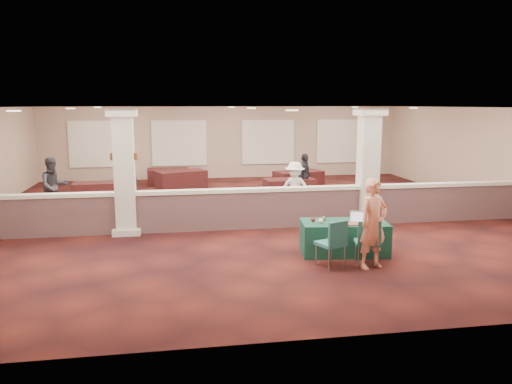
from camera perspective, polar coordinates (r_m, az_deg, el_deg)
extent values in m
plane|color=#481712|center=(14.95, -0.49, -2.75)|extent=(16.00, 16.00, 0.00)
cube|color=gray|center=(22.59, -3.65, 5.67)|extent=(16.00, 0.04, 3.20)
cube|color=gray|center=(7.00, 9.70, -4.20)|extent=(16.00, 0.04, 3.20)
cube|color=gray|center=(17.77, 25.98, 3.50)|extent=(0.04, 16.00, 3.20)
cube|color=white|center=(14.58, -0.51, 9.61)|extent=(16.00, 16.00, 0.02)
cube|color=#53383D|center=(13.40, 0.50, -2.06)|extent=(15.60, 0.20, 1.00)
cube|color=beige|center=(13.30, 0.51, 0.26)|extent=(15.60, 0.28, 0.10)
cube|color=beige|center=(13.08, -14.79, 2.20)|extent=(0.50, 0.50, 3.20)
cube|color=beige|center=(13.36, -14.50, -4.27)|extent=(0.70, 0.70, 0.16)
cube|color=beige|center=(12.97, -15.08, 8.78)|extent=(0.72, 0.72, 0.20)
cube|color=beige|center=(14.04, 12.68, 2.80)|extent=(0.50, 0.50, 3.20)
cube|color=beige|center=(14.30, 12.45, -3.25)|extent=(0.70, 0.70, 0.16)
cube|color=beige|center=(13.94, 12.92, 8.93)|extent=(0.72, 0.72, 0.20)
cylinder|color=brown|center=(13.06, -16.09, 3.90)|extent=(0.12, 0.12, 0.18)
cylinder|color=white|center=(13.06, -16.09, 3.90)|extent=(0.09, 0.09, 0.10)
cylinder|color=brown|center=(13.01, -13.63, 3.99)|extent=(0.12, 0.12, 0.18)
cylinder|color=white|center=(13.01, -13.63, 3.99)|extent=(0.09, 0.09, 0.10)
cube|color=#0E352A|center=(11.35, 10.02, -5.16)|extent=(1.99, 1.18, 0.73)
cube|color=#1E5858|center=(10.63, 12.57, -5.66)|extent=(0.58, 0.58, 0.06)
cube|color=#1E5858|center=(10.35, 12.83, -4.59)|extent=(0.46, 0.15, 0.46)
cylinder|color=gray|center=(10.48, 11.62, -7.30)|extent=(0.03, 0.03, 0.44)
cylinder|color=gray|center=(10.55, 13.79, -7.27)|extent=(0.03, 0.03, 0.44)
cylinder|color=gray|center=(10.86, 11.30, -6.67)|extent=(0.03, 0.03, 0.44)
cylinder|color=gray|center=(10.92, 13.39, -6.65)|extent=(0.03, 0.03, 0.44)
cube|color=#1E5858|center=(10.36, 8.50, -5.86)|extent=(0.65, 0.65, 0.07)
cube|color=#1E5858|center=(10.13, 9.38, -4.67)|extent=(0.46, 0.23, 0.48)
cylinder|color=gray|center=(10.16, 8.33, -7.71)|extent=(0.03, 0.03, 0.46)
cylinder|color=gray|center=(10.42, 10.07, -7.31)|extent=(0.03, 0.03, 0.46)
cylinder|color=gray|center=(10.46, 6.86, -7.15)|extent=(0.03, 0.03, 0.46)
cylinder|color=gray|center=(10.71, 8.59, -6.78)|extent=(0.03, 0.03, 0.46)
imported|color=tan|center=(10.36, 13.25, -3.54)|extent=(0.77, 0.64, 1.84)
cube|color=black|center=(17.85, -17.55, -0.02)|extent=(1.72, 0.95, 0.68)
cube|color=black|center=(17.71, 3.83, 0.39)|extent=(1.82, 1.05, 0.70)
cube|color=black|center=(15.74, 8.37, -0.94)|extent=(1.84, 1.23, 0.68)
cube|color=black|center=(20.91, -9.97, 1.72)|extent=(1.71, 0.90, 0.69)
cube|color=black|center=(19.63, -8.54, 1.34)|extent=(2.08, 1.53, 0.76)
cube|color=black|center=(19.45, 4.87, 1.32)|extent=(2.03, 1.43, 0.75)
imported|color=black|center=(16.15, -22.11, 0.61)|extent=(0.95, 0.82, 1.74)
imported|color=silver|center=(15.05, 4.46, 0.41)|extent=(1.13, 0.85, 1.60)
imported|color=black|center=(17.70, 5.53, 1.82)|extent=(0.92, 1.01, 1.59)
imported|color=black|center=(18.15, -14.83, 2.10)|extent=(0.98, 0.65, 1.82)
cube|color=silver|center=(11.27, 11.62, -3.36)|extent=(0.35, 0.27, 0.02)
cube|color=silver|center=(11.36, 11.51, -2.64)|extent=(0.33, 0.05, 0.22)
cube|color=silver|center=(11.35, 11.51, -2.73)|extent=(0.30, 0.04, 0.19)
cube|color=#BA3D1D|center=(11.03, 10.60, -3.59)|extent=(0.43, 0.35, 0.03)
sphere|color=beige|center=(11.05, 7.42, -3.27)|extent=(0.11, 0.11, 0.11)
sphere|color=maroon|center=(11.17, 6.53, -3.13)|extent=(0.10, 0.10, 0.10)
sphere|color=#4C4C51|center=(11.27, 7.73, -3.02)|extent=(0.10, 0.10, 0.10)
cube|color=red|center=(11.15, 13.64, -3.61)|extent=(0.12, 0.04, 0.01)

